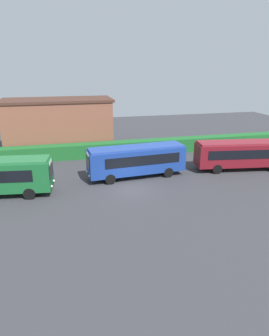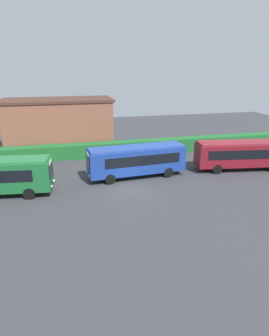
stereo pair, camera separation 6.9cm
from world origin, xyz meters
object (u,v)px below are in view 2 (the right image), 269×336
at_px(person_center, 129,161).
at_px(traffic_cone, 42,164).
at_px(bus_maroon, 243,153).
at_px(bus_blue, 137,160).

distance_m(person_center, traffic_cone, 9.77).
distance_m(bus_maroon, traffic_cone, 21.97).
relative_size(bus_blue, traffic_cone, 16.55).
relative_size(bus_blue, bus_maroon, 0.96).
height_order(bus_blue, person_center, bus_blue).
distance_m(bus_blue, bus_maroon, 11.60).
distance_m(bus_maroon, person_center, 12.21).
bearing_deg(person_center, bus_blue, 112.24).
xyz_separation_m(bus_blue, traffic_cone, (-9.45, 5.71, -1.52)).
distance_m(bus_blue, person_center, 2.92).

